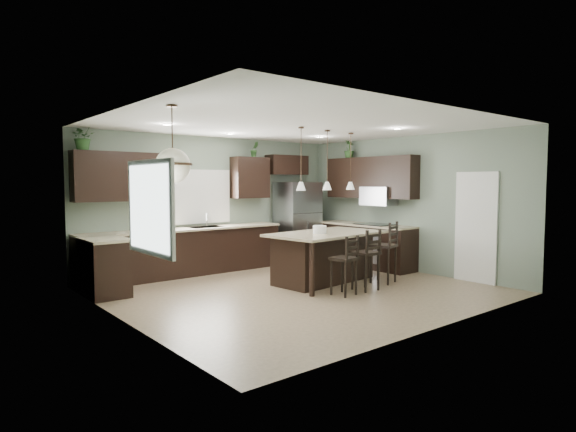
# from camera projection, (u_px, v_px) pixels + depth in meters

# --- Properties ---
(ground) EXTENTS (6.00, 6.00, 0.00)m
(ground) POSITION_uv_depth(u_px,v_px,m) (298.00, 290.00, 8.24)
(ground) COLOR #9E8466
(ground) RESTS_ON ground
(pantry_door) EXTENTS (0.04, 0.82, 2.04)m
(pantry_door) POSITION_uv_depth(u_px,v_px,m) (476.00, 227.00, 8.84)
(pantry_door) COLOR white
(pantry_door) RESTS_ON ground
(window_back) EXTENTS (1.35, 0.02, 1.00)m
(window_back) POSITION_uv_depth(u_px,v_px,m) (198.00, 197.00, 9.99)
(window_back) COLOR white
(window_back) RESTS_ON room_shell
(window_left) EXTENTS (0.02, 1.10, 1.00)m
(window_left) POSITION_uv_depth(u_px,v_px,m) (149.00, 208.00, 5.63)
(window_left) COLOR white
(window_left) RESTS_ON room_shell
(left_return_cabs) EXTENTS (0.60, 0.90, 0.90)m
(left_return_cabs) POSITION_uv_depth(u_px,v_px,m) (104.00, 268.00, 7.81)
(left_return_cabs) COLOR black
(left_return_cabs) RESTS_ON ground
(left_return_countertop) EXTENTS (0.66, 0.96, 0.04)m
(left_return_countertop) POSITION_uv_depth(u_px,v_px,m) (105.00, 239.00, 7.79)
(left_return_countertop) COLOR #B8AE8B
(left_return_countertop) RESTS_ON left_return_cabs
(back_lower_cabs) EXTENTS (4.20, 0.60, 0.90)m
(back_lower_cabs) POSITION_uv_depth(u_px,v_px,m) (186.00, 253.00, 9.56)
(back_lower_cabs) COLOR black
(back_lower_cabs) RESTS_ON ground
(back_countertop) EXTENTS (4.20, 0.66, 0.04)m
(back_countertop) POSITION_uv_depth(u_px,v_px,m) (186.00, 229.00, 9.51)
(back_countertop) COLOR #B8AE8B
(back_countertop) RESTS_ON back_lower_cabs
(sink_inset) EXTENTS (0.70, 0.45, 0.01)m
(sink_inset) POSITION_uv_depth(u_px,v_px,m) (206.00, 227.00, 9.80)
(sink_inset) COLOR gray
(sink_inset) RESTS_ON back_countertop
(faucet) EXTENTS (0.02, 0.02, 0.28)m
(faucet) POSITION_uv_depth(u_px,v_px,m) (207.00, 220.00, 9.76)
(faucet) COLOR silver
(faucet) RESTS_ON back_countertop
(back_upper_left) EXTENTS (1.55, 0.34, 0.90)m
(back_upper_left) POSITION_uv_depth(u_px,v_px,m) (117.00, 177.00, 8.74)
(back_upper_left) COLOR black
(back_upper_left) RESTS_ON room_shell
(back_upper_right) EXTENTS (0.85, 0.34, 0.90)m
(back_upper_right) POSITION_uv_depth(u_px,v_px,m) (250.00, 178.00, 10.60)
(back_upper_right) COLOR black
(back_upper_right) RESTS_ON room_shell
(fridge_header) EXTENTS (1.05, 0.34, 0.45)m
(fridge_header) POSITION_uv_depth(u_px,v_px,m) (287.00, 165.00, 11.24)
(fridge_header) COLOR black
(fridge_header) RESTS_ON room_shell
(right_lower_cabs) EXTENTS (0.60, 2.35, 0.90)m
(right_lower_cabs) POSITION_uv_depth(u_px,v_px,m) (366.00, 246.00, 10.58)
(right_lower_cabs) COLOR black
(right_lower_cabs) RESTS_ON ground
(right_countertop) EXTENTS (0.66, 2.35, 0.04)m
(right_countertop) POSITION_uv_depth(u_px,v_px,m) (365.00, 225.00, 10.54)
(right_countertop) COLOR #B8AE8B
(right_countertop) RESTS_ON right_lower_cabs
(cooktop) EXTENTS (0.58, 0.75, 0.02)m
(cooktop) POSITION_uv_depth(u_px,v_px,m) (375.00, 224.00, 10.32)
(cooktop) COLOR black
(cooktop) RESTS_ON right_countertop
(wall_oven_front) EXTENTS (0.01, 0.72, 0.60)m
(wall_oven_front) POSITION_uv_depth(u_px,v_px,m) (366.00, 248.00, 10.18)
(wall_oven_front) COLOR gray
(wall_oven_front) RESTS_ON right_lower_cabs
(right_upper_cabs) EXTENTS (0.34, 2.35, 0.90)m
(right_upper_cabs) POSITION_uv_depth(u_px,v_px,m) (370.00, 178.00, 10.56)
(right_upper_cabs) COLOR black
(right_upper_cabs) RESTS_ON room_shell
(microwave) EXTENTS (0.40, 0.75, 0.40)m
(microwave) POSITION_uv_depth(u_px,v_px,m) (378.00, 196.00, 10.34)
(microwave) COLOR gray
(microwave) RESTS_ON right_upper_cabs
(refrigerator) EXTENTS (0.90, 0.74, 1.85)m
(refrigerator) POSITION_uv_depth(u_px,v_px,m) (298.00, 222.00, 11.17)
(refrigerator) COLOR gray
(refrigerator) RESTS_ON ground
(kitchen_island) EXTENTS (2.32, 1.48, 0.92)m
(kitchen_island) POSITION_uv_depth(u_px,v_px,m) (327.00, 257.00, 8.89)
(kitchen_island) COLOR black
(kitchen_island) RESTS_ON ground
(serving_dish) EXTENTS (0.24, 0.24, 0.14)m
(serving_dish) POSITION_uv_depth(u_px,v_px,m) (320.00, 229.00, 8.71)
(serving_dish) COLOR silver
(serving_dish) RESTS_ON kitchen_island
(bar_stool_left) EXTENTS (0.41, 0.41, 0.99)m
(bar_stool_left) POSITION_uv_depth(u_px,v_px,m) (344.00, 265.00, 7.83)
(bar_stool_left) COLOR black
(bar_stool_left) RESTS_ON ground
(bar_stool_center) EXTENTS (0.41, 0.41, 1.06)m
(bar_stool_center) POSITION_uv_depth(u_px,v_px,m) (366.00, 260.00, 8.20)
(bar_stool_center) COLOR black
(bar_stool_center) RESTS_ON ground
(bar_stool_right) EXTENTS (0.52, 0.52, 1.13)m
(bar_stool_right) POSITION_uv_depth(u_px,v_px,m) (383.00, 252.00, 8.80)
(bar_stool_right) COLOR black
(bar_stool_right) RESTS_ON ground
(pendant_left) EXTENTS (0.17, 0.17, 1.10)m
(pendant_left) POSITION_uv_depth(u_px,v_px,m) (301.00, 159.00, 8.26)
(pendant_left) COLOR silver
(pendant_left) RESTS_ON room_shell
(pendant_center) EXTENTS (0.17, 0.17, 1.10)m
(pendant_center) POSITION_uv_depth(u_px,v_px,m) (327.00, 160.00, 8.76)
(pendant_center) COLOR white
(pendant_center) RESTS_ON room_shell
(pendant_right) EXTENTS (0.17, 0.17, 1.10)m
(pendant_right) POSITION_uv_depth(u_px,v_px,m) (351.00, 161.00, 9.26)
(pendant_right) COLOR white
(pendant_right) RESTS_ON room_shell
(chandelier) EXTENTS (0.48, 0.48, 0.97)m
(chandelier) POSITION_uv_depth(u_px,v_px,m) (172.00, 144.00, 5.93)
(chandelier) COLOR beige
(chandelier) RESTS_ON room_shell
(plant_back_left) EXTENTS (0.51, 0.47, 0.46)m
(plant_back_left) POSITION_uv_depth(u_px,v_px,m) (83.00, 137.00, 8.30)
(plant_back_left) COLOR #254B20
(plant_back_left) RESTS_ON back_upper_left
(plant_back_right) EXTENTS (0.21, 0.18, 0.34)m
(plant_back_right) POSITION_uv_depth(u_px,v_px,m) (254.00, 149.00, 10.59)
(plant_back_right) COLOR #2E5A27
(plant_back_right) RESTS_ON back_upper_right
(plant_right_wall) EXTENTS (0.23, 0.23, 0.40)m
(plant_right_wall) POSITION_uv_depth(u_px,v_px,m) (349.00, 149.00, 10.98)
(plant_right_wall) COLOR #2B5123
(plant_right_wall) RESTS_ON right_upper_cabs
(room_shell) EXTENTS (6.00, 6.00, 6.00)m
(room_shell) POSITION_uv_depth(u_px,v_px,m) (298.00, 191.00, 8.12)
(room_shell) COLOR slate
(room_shell) RESTS_ON ground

